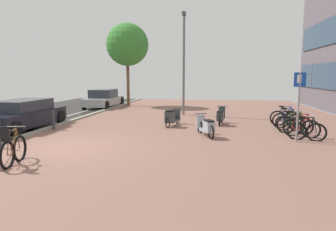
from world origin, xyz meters
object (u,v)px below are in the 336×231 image
Objects in this scene: bicycle_rack_02 at (295,125)px; scooter_far at (206,127)px; bicycle_rack_01 at (301,128)px; scooter_near at (172,117)px; scooter_mid at (221,117)px; street_tree at (127,45)px; parking_sign at (299,99)px; parked_car_far at (104,99)px; parked_car_near at (23,115)px; lamp_post at (184,59)px; bicycle_rack_05 at (285,118)px; bicycle_foreground at (11,150)px; bollard_far at (53,120)px; bicycle_rack_00 at (306,131)px; bicycle_rack_03 at (290,123)px; bicycle_rack_04 at (288,121)px.

scooter_far is (-3.53, -1.11, 0.03)m from bicycle_rack_02.
bicycle_rack_01 is 0.74× the size of scooter_near.
scooter_mid is 0.27× the size of street_tree.
parked_car_far is at bearing 137.40° from parking_sign.
parked_car_near is at bearing -165.76° from scooter_near.
lamp_post is at bearing 123.18° from scooter_mid.
bicycle_foreground is at bearing -139.27° from bicycle_rack_05.
bicycle_foreground is 1.75× the size of bollard_far.
street_tree reaches higher than bicycle_rack_00.
bicycle_rack_00 is 3.10m from bicycle_rack_05.
parked_car_far is at bearing 97.71° from bollard_far.
bicycle_foreground is at bearing -85.07° from street_tree.
bicycle_rack_05 is 5.33m from scooter_near.
parked_car_far is (-11.51, 9.30, 0.27)m from bicycle_rack_01.
scooter_far is at bearing 177.99° from bicycle_rack_00.
scooter_mid is 1.03× the size of scooter_far.
bicycle_rack_03 is 7.33m from lamp_post.
bicycle_rack_02 is 14.58m from street_tree.
bicycle_rack_03 is 0.70× the size of scooter_far.
bicycle_rack_04 is 0.22× the size of lamp_post.
street_tree is at bearing 135.10° from bicycle_rack_02.
lamp_post is at bearing 148.03° from bicycle_rack_05.
scooter_mid is (5.62, 7.34, -0.01)m from bicycle_foreground.
bicycle_rack_02 reaches higher than bicycle_rack_03.
bicycle_foreground is 0.85× the size of scooter_far.
parked_car_near is at bearing -173.83° from bicycle_rack_03.
bollard_far is (-10.20, -1.88, 0.06)m from bicycle_rack_04.
scooter_far is at bearing 172.57° from parking_sign.
bicycle_rack_00 is 1.61× the size of bollard_far.
bicycle_rack_04 is (-0.05, 1.86, -0.00)m from bicycle_rack_01.
scooter_far is at bearing -162.52° from bicycle_rack_02.
bicycle_rack_03 is 3.12m from scooter_mid.
bicycle_rack_01 is 10.25m from bollard_far.
bicycle_rack_01 is at bearing -88.46° from bicycle_rack_04.
parked_car_far is (-2.89, 14.23, 0.22)m from bicycle_foreground.
bicycle_rack_04 is 5.22m from scooter_near.
lamp_post is at bearing 129.22° from bicycle_rack_00.
lamp_post reaches higher than bicycle_rack_01.
lamp_post is at bearing -29.64° from parked_car_far.
street_tree is (-9.89, 8.59, 4.34)m from bicycle_rack_04.
parked_car_near is 5.45× the size of bollard_far.
street_tree is (-9.84, 9.21, 4.36)m from bicycle_rack_03.
bicycle_rack_01 reaches higher than bicycle_rack_03.
bicycle_rack_02 is at bearing 94.09° from bicycle_rack_00.
bicycle_foreground is at bearing -153.44° from bicycle_rack_00.
street_tree is (-4.82, 4.78, 1.38)m from lamp_post.
parked_car_near is (-11.70, 0.60, 0.29)m from bicycle_rack_00.
scooter_mid is (-2.98, -0.06, 0.04)m from bicycle_rack_05.
parking_sign reaches higher than bicycle_rack_02.
street_tree is (-9.95, 11.07, 4.35)m from bicycle_rack_00.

